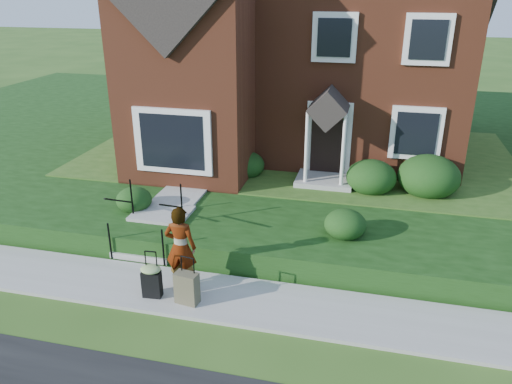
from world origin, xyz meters
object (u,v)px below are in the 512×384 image
(front_steps, at_px, (155,227))
(suitcase_olive, at_px, (187,288))
(suitcase_black, at_px, (152,279))
(woman, at_px, (181,247))

(front_steps, bearing_deg, suitcase_olive, -52.82)
(front_steps, distance_m, suitcase_black, 2.34)
(suitcase_black, height_order, suitcase_olive, suitcase_black)
(woman, xyz_separation_m, suitcase_olive, (0.32, -0.55, -0.57))
(front_steps, xyz_separation_m, suitcase_black, (0.90, -2.16, -0.01))
(woman, bearing_deg, front_steps, -52.57)
(woman, bearing_deg, suitcase_olive, 117.80)
(suitcase_black, bearing_deg, suitcase_olive, -7.07)
(woman, bearing_deg, suitcase_black, 47.17)
(front_steps, height_order, suitcase_black, front_steps)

